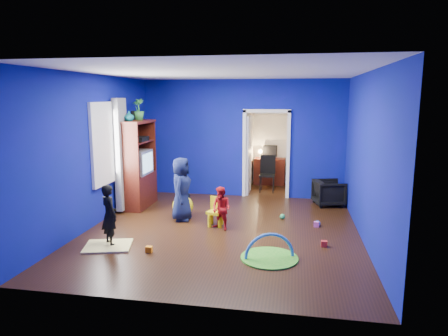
% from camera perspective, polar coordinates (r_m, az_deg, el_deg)
% --- Properties ---
extents(floor, '(5.00, 5.50, 0.01)m').
position_cam_1_polar(floor, '(7.56, -0.25, -8.93)').
color(floor, black).
rests_on(floor, ground).
extents(ceiling, '(5.00, 5.50, 0.01)m').
position_cam_1_polar(ceiling, '(7.17, -0.27, 13.57)').
color(ceiling, white).
rests_on(ceiling, wall_back).
extents(wall_back, '(5.00, 0.02, 2.90)m').
position_cam_1_polar(wall_back, '(9.92, 2.61, 4.19)').
color(wall_back, navy).
rests_on(wall_back, floor).
extents(wall_front, '(5.00, 0.02, 2.90)m').
position_cam_1_polar(wall_front, '(4.59, -6.46, -2.73)').
color(wall_front, navy).
rests_on(wall_front, floor).
extents(wall_left, '(0.02, 5.50, 2.90)m').
position_cam_1_polar(wall_left, '(8.05, -18.05, 2.35)').
color(wall_left, navy).
rests_on(wall_left, floor).
extents(wall_right, '(0.02, 5.50, 2.90)m').
position_cam_1_polar(wall_right, '(7.21, 19.69, 1.41)').
color(wall_right, navy).
rests_on(wall_right, floor).
extents(alcove, '(1.00, 1.75, 2.50)m').
position_cam_1_polar(alcove, '(10.75, 6.39, 3.52)').
color(alcove, silver).
rests_on(alcove, floor).
extents(armchair, '(0.79, 0.77, 0.59)m').
position_cam_1_polar(armchair, '(9.52, 14.76, -3.44)').
color(armchair, black).
rests_on(armchair, floor).
extents(child_black, '(0.45, 0.44, 1.04)m').
position_cam_1_polar(child_black, '(6.98, -16.07, -6.47)').
color(child_black, black).
rests_on(child_black, floor).
extents(child_navy, '(0.44, 0.65, 1.28)m').
position_cam_1_polar(child_navy, '(8.08, -6.11, -3.01)').
color(child_navy, '#0F1139').
rests_on(child_navy, floor).
extents(toddler_red, '(0.49, 0.46, 0.82)m').
position_cam_1_polar(toddler_red, '(7.51, -0.39, -5.80)').
color(toddler_red, red).
rests_on(toddler_red, floor).
extents(vase, '(0.27, 0.27, 0.22)m').
position_cam_1_polar(vase, '(8.83, -13.41, 7.23)').
color(vase, '#0D586B').
rests_on(vase, tv_armoire).
extents(potted_plant, '(0.31, 0.31, 0.48)m').
position_cam_1_polar(potted_plant, '(9.30, -12.16, 8.22)').
color(potted_plant, '#308635').
rests_on(potted_plant, tv_armoire).
extents(tv_armoire, '(0.58, 1.14, 1.96)m').
position_cam_1_polar(tv_armoire, '(9.21, -12.40, 0.56)').
color(tv_armoire, '#371709').
rests_on(tv_armoire, floor).
extents(crt_tv, '(0.46, 0.70, 0.54)m').
position_cam_1_polar(crt_tv, '(9.19, -12.18, 0.80)').
color(crt_tv, silver).
rests_on(crt_tv, tv_armoire).
extents(yellow_blanket, '(0.88, 0.77, 0.03)m').
position_cam_1_polar(yellow_blanket, '(7.06, -16.23, -10.64)').
color(yellow_blanket, '#F2E07A').
rests_on(yellow_blanket, floor).
extents(hopper_ball, '(0.44, 0.44, 0.44)m').
position_cam_1_polar(hopper_ball, '(8.43, -5.91, -5.43)').
color(hopper_ball, yellow).
rests_on(hopper_ball, floor).
extents(kid_chair, '(0.36, 0.36, 0.50)m').
position_cam_1_polar(kid_chair, '(7.77, -1.21, -6.47)').
color(kid_chair, yellow).
rests_on(kid_chair, floor).
extents(play_mat, '(0.89, 0.89, 0.02)m').
position_cam_1_polar(play_mat, '(6.37, 6.49, -12.63)').
color(play_mat, green).
rests_on(play_mat, floor).
extents(toy_arch, '(0.77, 0.31, 0.80)m').
position_cam_1_polar(toy_arch, '(6.36, 6.49, -12.56)').
color(toy_arch, '#3F8CD8').
rests_on(toy_arch, floor).
extents(window_left, '(0.03, 0.95, 1.55)m').
position_cam_1_polar(window_left, '(8.34, -16.87, 3.35)').
color(window_left, white).
rests_on(window_left, wall_left).
extents(curtain, '(0.14, 0.42, 2.40)m').
position_cam_1_polar(curtain, '(8.82, -14.50, 1.84)').
color(curtain, slate).
rests_on(curtain, floor).
extents(doorway, '(1.16, 0.10, 2.10)m').
position_cam_1_polar(doorway, '(9.91, 6.03, 1.81)').
color(doorway, white).
rests_on(doorway, floor).
extents(study_desk, '(0.88, 0.44, 0.75)m').
position_cam_1_polar(study_desk, '(11.51, 6.52, -0.46)').
color(study_desk, '#3D140A').
rests_on(study_desk, floor).
extents(desk_monitor, '(0.40, 0.05, 0.32)m').
position_cam_1_polar(desk_monitor, '(11.54, 6.61, 2.45)').
color(desk_monitor, black).
rests_on(desk_monitor, study_desk).
extents(desk_lamp, '(0.14, 0.14, 0.14)m').
position_cam_1_polar(desk_lamp, '(11.50, 5.20, 2.35)').
color(desk_lamp, '#FFD88C').
rests_on(desk_lamp, study_desk).
extents(folding_chair, '(0.40, 0.40, 0.92)m').
position_cam_1_polar(folding_chair, '(10.55, 6.19, -0.94)').
color(folding_chair, black).
rests_on(folding_chair, floor).
extents(book_shelf, '(0.88, 0.24, 0.04)m').
position_cam_1_polar(book_shelf, '(11.44, 6.72, 7.77)').
color(book_shelf, white).
rests_on(book_shelf, study_desk).
extents(toy_0, '(0.10, 0.08, 0.10)m').
position_cam_1_polar(toy_0, '(6.99, 14.12, -10.45)').
color(toy_0, red).
rests_on(toy_0, floor).
extents(toy_1, '(0.11, 0.11, 0.11)m').
position_cam_1_polar(toy_1, '(8.02, 13.21, -7.69)').
color(toy_1, '#2978E8').
rests_on(toy_1, floor).
extents(toy_2, '(0.10, 0.08, 0.10)m').
position_cam_1_polar(toy_2, '(6.66, -10.67, -11.35)').
color(toy_2, orange).
rests_on(toy_2, floor).
extents(toy_3, '(0.11, 0.11, 0.11)m').
position_cam_1_polar(toy_3, '(8.33, 8.34, -6.85)').
color(toy_3, green).
rests_on(toy_3, floor).
extents(toy_4, '(0.10, 0.08, 0.10)m').
position_cam_1_polar(toy_4, '(7.96, 13.06, -7.85)').
color(toy_4, '#D44FA1').
rests_on(toy_4, floor).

